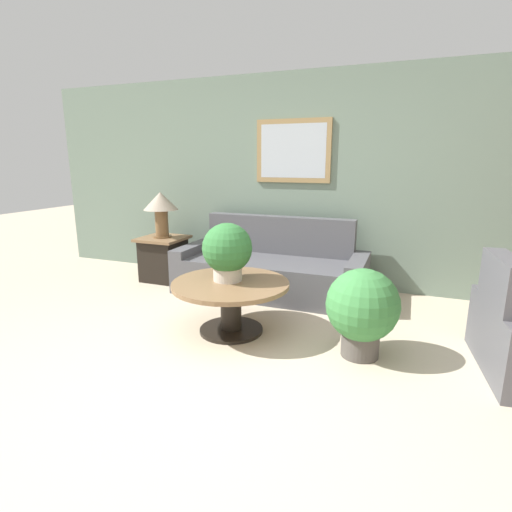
% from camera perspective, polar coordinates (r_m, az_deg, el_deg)
% --- Properties ---
extents(ground_plane, '(20.00, 20.00, 0.00)m').
position_cam_1_polar(ground_plane, '(2.99, -7.29, -18.11)').
color(ground_plane, '#BCAD93').
extents(wall_back, '(7.61, 0.09, 2.60)m').
position_cam_1_polar(wall_back, '(5.10, 7.14, 10.58)').
color(wall_back, slate).
rests_on(wall_back, ground_plane).
extents(couch_main, '(2.23, 0.88, 0.89)m').
position_cam_1_polar(couch_main, '(4.79, 2.12, -1.97)').
color(couch_main, '#4C4C51').
rests_on(couch_main, ground_plane).
extents(coffee_table, '(1.07, 1.07, 0.48)m').
position_cam_1_polar(coffee_table, '(3.69, -3.62, -5.69)').
color(coffee_table, black).
rests_on(coffee_table, ground_plane).
extents(side_table, '(0.57, 0.57, 0.58)m').
position_cam_1_polar(side_table, '(5.44, -13.05, -0.29)').
color(side_table, black).
rests_on(side_table, ground_plane).
extents(table_lamp, '(0.44, 0.44, 0.59)m').
position_cam_1_polar(table_lamp, '(5.32, -13.45, 7.03)').
color(table_lamp, brown).
rests_on(table_lamp, side_table).
extents(potted_plant_on_table, '(0.46, 0.46, 0.53)m').
position_cam_1_polar(potted_plant_on_table, '(3.63, -4.12, 0.82)').
color(potted_plant_on_table, beige).
rests_on(potted_plant_on_table, coffee_table).
extents(potted_plant_floor, '(0.59, 0.59, 0.73)m').
position_cam_1_polar(potted_plant_floor, '(3.32, 14.95, -7.25)').
color(potted_plant_floor, '#4C4742').
rests_on(potted_plant_floor, ground_plane).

